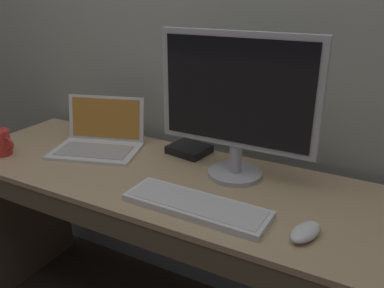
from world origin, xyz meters
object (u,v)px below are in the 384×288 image
external_monitor (237,102)px  computer_mouse (305,232)px  laptop_white (99,141)px  external_drive_box (189,149)px  coffee_mug (0,143)px  wired_keyboard (196,205)px

external_monitor → computer_mouse: bearing=-38.4°
external_monitor → computer_mouse: 0.48m
laptop_white → external_drive_box: (0.35, 0.14, -0.02)m
coffee_mug → laptop_white: bearing=36.7°
laptop_white → wired_keyboard: (0.58, -0.23, -0.03)m
wired_keyboard → computer_mouse: 0.33m
external_drive_box → laptop_white: bearing=-157.6°
wired_keyboard → laptop_white: bearing=158.3°
laptop_white → computer_mouse: (0.91, -0.22, -0.02)m
wired_keyboard → computer_mouse: bearing=1.6°
coffee_mug → external_drive_box: bearing=29.6°
laptop_white → external_monitor: bearing=2.4°
wired_keyboard → coffee_mug: size_ratio=3.67×
laptop_white → external_monitor: 0.65m
laptop_white → wired_keyboard: size_ratio=0.88×
coffee_mug → computer_mouse: bearing=0.5°
computer_mouse → laptop_white: bearing=-177.8°
external_drive_box → coffee_mug: (-0.66, -0.38, 0.04)m
laptop_white → wired_keyboard: laptop_white is taller
external_monitor → coffee_mug: 0.97m
external_drive_box → coffee_mug: coffee_mug is taller
external_drive_box → coffee_mug: size_ratio=1.22×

